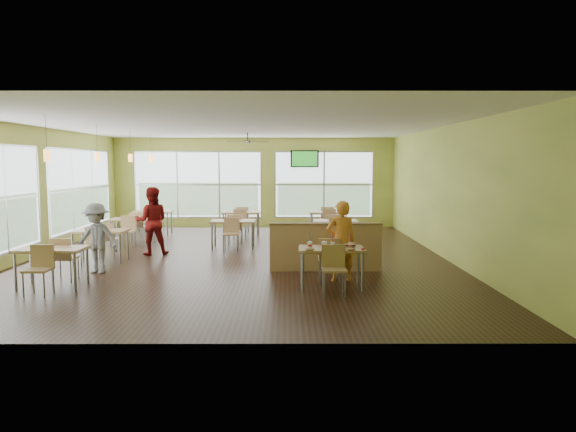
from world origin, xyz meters
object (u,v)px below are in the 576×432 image
Objects in this scene: half_wall_divider at (326,247)px; man_plaid at (341,241)px; food_basket at (350,245)px; main_table at (332,254)px.

half_wall_divider is 1.51× the size of man_plaid.
half_wall_divider is 10.89× the size of food_basket.
food_basket is at bearing 100.00° from man_plaid.
half_wall_divider is 1.42m from food_basket.
man_plaid reaches higher than half_wall_divider.
food_basket is at bearing -75.54° from half_wall_divider.
half_wall_divider reaches higher than main_table.
food_basket is (0.35, 0.10, 0.15)m from main_table.
half_wall_divider is (0.00, 1.45, -0.11)m from main_table.
half_wall_divider is at bearing 90.00° from main_table.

